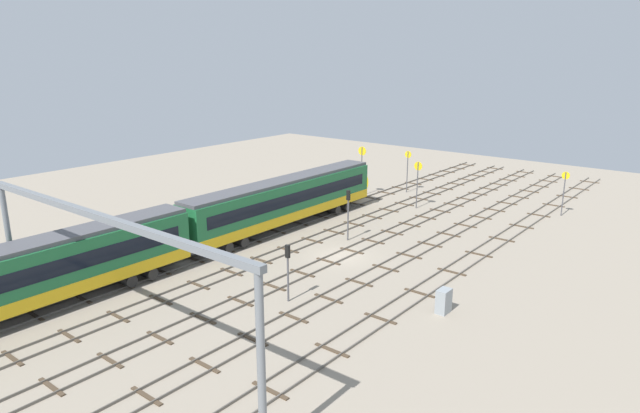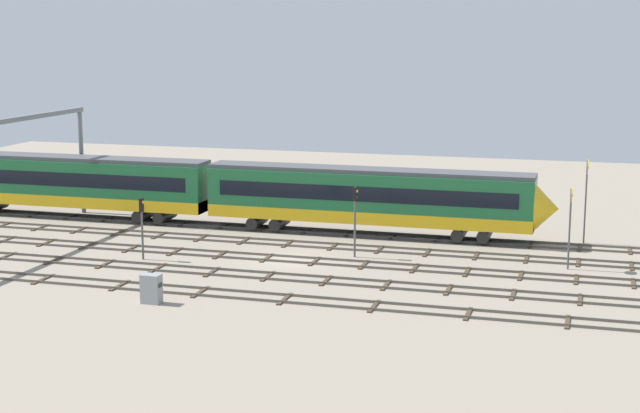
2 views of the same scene
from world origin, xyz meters
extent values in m
plane|color=gray|center=(0.00, 0.00, 0.00)|extent=(108.48, 108.48, 0.00)
cube|color=#59544C|center=(0.00, -9.69, 0.08)|extent=(92.48, 0.07, 0.16)
cube|color=#59544C|center=(0.00, -8.25, 0.08)|extent=(92.48, 0.07, 0.16)
cube|color=#473828|center=(-12.85, -8.97, 0.04)|extent=(0.24, 2.40, 0.08)
cube|color=#473828|center=(-7.71, -8.97, 0.04)|extent=(0.24, 2.40, 0.08)
cube|color=#473828|center=(-2.57, -8.97, 0.04)|extent=(0.24, 2.40, 0.08)
cube|color=#473828|center=(2.57, -8.97, 0.04)|extent=(0.24, 2.40, 0.08)
cube|color=#473828|center=(7.71, -8.97, 0.04)|extent=(0.24, 2.40, 0.08)
cube|color=#473828|center=(12.85, -8.97, 0.04)|extent=(0.24, 2.40, 0.08)
cube|color=#473828|center=(17.98, -8.97, 0.04)|extent=(0.24, 2.40, 0.08)
cube|color=#59544C|center=(0.00, -5.20, 0.08)|extent=(92.48, 0.07, 0.16)
cube|color=#59544C|center=(0.00, -3.77, 0.08)|extent=(92.48, 0.07, 0.16)
cube|color=#473828|center=(-18.50, -4.49, 0.04)|extent=(0.24, 2.40, 0.08)
cube|color=#473828|center=(-14.80, -4.49, 0.04)|extent=(0.24, 2.40, 0.08)
cube|color=#473828|center=(-11.10, -4.49, 0.04)|extent=(0.24, 2.40, 0.08)
cube|color=#473828|center=(-7.40, -4.49, 0.04)|extent=(0.24, 2.40, 0.08)
cube|color=#473828|center=(-3.70, -4.49, 0.04)|extent=(0.24, 2.40, 0.08)
cube|color=#473828|center=(0.00, -4.49, 0.04)|extent=(0.24, 2.40, 0.08)
cube|color=#473828|center=(3.70, -4.49, 0.04)|extent=(0.24, 2.40, 0.08)
cube|color=#473828|center=(7.40, -4.49, 0.04)|extent=(0.24, 2.40, 0.08)
cube|color=#473828|center=(11.10, -4.49, 0.04)|extent=(0.24, 2.40, 0.08)
cube|color=#473828|center=(14.80, -4.49, 0.04)|extent=(0.24, 2.40, 0.08)
cube|color=#473828|center=(18.50, -4.49, 0.04)|extent=(0.24, 2.40, 0.08)
cube|color=#59544C|center=(0.00, -0.72, 0.08)|extent=(92.48, 0.07, 0.16)
cube|color=#59544C|center=(0.00, 0.72, 0.08)|extent=(92.48, 0.07, 0.16)
cube|color=#473828|center=(-21.47, 0.00, 0.04)|extent=(0.24, 2.40, 0.08)
cube|color=#473828|center=(-18.17, 0.00, 0.04)|extent=(0.24, 2.40, 0.08)
cube|color=#473828|center=(-14.86, 0.00, 0.04)|extent=(0.24, 2.40, 0.08)
cube|color=#473828|center=(-11.56, 0.00, 0.04)|extent=(0.24, 2.40, 0.08)
cube|color=#473828|center=(-8.26, 0.00, 0.04)|extent=(0.24, 2.40, 0.08)
cube|color=#473828|center=(-4.95, 0.00, 0.04)|extent=(0.24, 2.40, 0.08)
cube|color=#473828|center=(-1.65, 0.00, 0.04)|extent=(0.24, 2.40, 0.08)
cube|color=#473828|center=(1.65, 0.00, 0.04)|extent=(0.24, 2.40, 0.08)
cube|color=#473828|center=(4.95, 0.00, 0.04)|extent=(0.24, 2.40, 0.08)
cube|color=#473828|center=(8.26, 0.00, 0.04)|extent=(0.24, 2.40, 0.08)
cube|color=#473828|center=(11.56, 0.00, 0.04)|extent=(0.24, 2.40, 0.08)
cube|color=#473828|center=(14.86, 0.00, 0.04)|extent=(0.24, 2.40, 0.08)
cube|color=#473828|center=(18.17, 0.00, 0.04)|extent=(0.24, 2.40, 0.08)
cube|color=#473828|center=(21.47, 0.00, 0.04)|extent=(0.24, 2.40, 0.08)
cube|color=#59544C|center=(0.00, 3.77, 0.08)|extent=(92.48, 0.07, 0.16)
cube|color=#59544C|center=(0.00, 5.20, 0.08)|extent=(92.48, 0.07, 0.16)
cube|color=#473828|center=(-24.77, 4.49, 0.04)|extent=(0.24, 2.40, 0.08)
cube|color=#473828|center=(-21.47, 4.49, 0.04)|extent=(0.24, 2.40, 0.08)
cube|color=#473828|center=(-18.17, 4.49, 0.04)|extent=(0.24, 2.40, 0.08)
cube|color=#473828|center=(-14.86, 4.49, 0.04)|extent=(0.24, 2.40, 0.08)
cube|color=#473828|center=(-11.56, 4.49, 0.04)|extent=(0.24, 2.40, 0.08)
cube|color=#473828|center=(-8.26, 4.49, 0.04)|extent=(0.24, 2.40, 0.08)
cube|color=#473828|center=(-4.95, 4.49, 0.04)|extent=(0.24, 2.40, 0.08)
cube|color=#473828|center=(-1.65, 4.49, 0.04)|extent=(0.24, 2.40, 0.08)
cube|color=#473828|center=(1.65, 4.49, 0.04)|extent=(0.24, 2.40, 0.08)
cube|color=#473828|center=(4.95, 4.49, 0.04)|extent=(0.24, 2.40, 0.08)
cube|color=#473828|center=(8.26, 4.49, 0.04)|extent=(0.24, 2.40, 0.08)
cube|color=#473828|center=(11.56, 4.49, 0.04)|extent=(0.24, 2.40, 0.08)
cube|color=#473828|center=(14.86, 4.49, 0.04)|extent=(0.24, 2.40, 0.08)
cube|color=#473828|center=(18.17, 4.49, 0.04)|extent=(0.24, 2.40, 0.08)
cube|color=#473828|center=(21.47, 4.49, 0.04)|extent=(0.24, 2.40, 0.08)
cube|color=#59544C|center=(0.00, 8.25, 0.08)|extent=(92.48, 0.07, 0.16)
cube|color=#59544C|center=(0.00, 9.69, 0.08)|extent=(92.48, 0.07, 0.16)
cube|color=#473828|center=(-28.08, 8.97, 0.04)|extent=(0.24, 2.40, 0.08)
cube|color=#473828|center=(-24.77, 8.97, 0.04)|extent=(0.24, 2.40, 0.08)
cube|color=#473828|center=(-21.47, 8.97, 0.04)|extent=(0.24, 2.40, 0.08)
cube|color=#473828|center=(-18.17, 8.97, 0.04)|extent=(0.24, 2.40, 0.08)
cube|color=#473828|center=(-14.86, 8.97, 0.04)|extent=(0.24, 2.40, 0.08)
cube|color=#473828|center=(-11.56, 8.97, 0.04)|extent=(0.24, 2.40, 0.08)
cube|color=#473828|center=(-8.26, 8.97, 0.04)|extent=(0.24, 2.40, 0.08)
cube|color=#473828|center=(-4.95, 8.97, 0.04)|extent=(0.24, 2.40, 0.08)
cube|color=#473828|center=(-1.65, 8.97, 0.04)|extent=(0.24, 2.40, 0.08)
cube|color=#473828|center=(1.65, 8.97, 0.04)|extent=(0.24, 2.40, 0.08)
cube|color=#473828|center=(4.95, 8.97, 0.04)|extent=(0.24, 2.40, 0.08)
cube|color=#473828|center=(8.26, 8.97, 0.04)|extent=(0.24, 2.40, 0.08)
cube|color=#473828|center=(11.56, 8.97, 0.04)|extent=(0.24, 2.40, 0.08)
cube|color=#473828|center=(14.86, 8.97, 0.04)|extent=(0.24, 2.40, 0.08)
cube|color=#473828|center=(18.17, 8.97, 0.04)|extent=(0.24, 2.40, 0.08)
cube|color=#473828|center=(21.47, 8.97, 0.04)|extent=(0.24, 2.40, 0.08)
cube|color=#1E6638|center=(3.04, 8.97, 2.86)|extent=(24.00, 2.90, 3.60)
cube|color=gold|center=(3.04, 8.97, 1.51)|extent=(24.00, 2.94, 0.90)
cube|color=#4C4C51|center=(3.04, 8.97, 4.81)|extent=(24.00, 2.50, 0.30)
cube|color=black|center=(3.04, 7.51, 3.29)|extent=(22.00, 0.04, 1.10)
cube|color=black|center=(3.04, 10.43, 3.29)|extent=(22.00, 0.04, 1.10)
cylinder|color=black|center=(-5.54, 8.97, 0.61)|extent=(0.90, 2.70, 0.90)
cylinder|color=black|center=(-3.74, 8.97, 0.61)|extent=(0.90, 2.70, 0.90)
cylinder|color=black|center=(9.82, 8.97, 0.61)|extent=(0.90, 2.70, 0.90)
cylinder|color=black|center=(11.62, 8.97, 0.61)|extent=(0.90, 2.70, 0.90)
cube|color=#1E6638|center=(-21.76, 8.97, 2.86)|extent=(24.00, 2.90, 3.60)
cube|color=gold|center=(-21.76, 8.97, 1.51)|extent=(24.00, 2.94, 0.90)
cube|color=#4C4C51|center=(-21.76, 8.97, 4.81)|extent=(24.00, 2.50, 0.30)
cube|color=black|center=(-21.76, 7.51, 3.29)|extent=(22.00, 0.04, 1.10)
cube|color=black|center=(-21.76, 10.43, 3.29)|extent=(22.00, 0.04, 1.10)
cylinder|color=black|center=(-14.98, 8.97, 0.61)|extent=(0.90, 2.70, 0.90)
cylinder|color=black|center=(-13.18, 8.97, 0.61)|extent=(0.90, 2.70, 0.90)
cone|color=gold|center=(15.84, 8.97, 2.68)|extent=(1.60, 3.24, 3.24)
cylinder|color=slate|center=(-21.51, 11.03, 4.16)|extent=(0.36, 0.36, 8.33)
cylinder|color=#4C4C51|center=(18.38, 10.60, 2.97)|extent=(0.12, 0.12, 5.94)
cylinder|color=yellow|center=(18.42, 10.60, 5.47)|extent=(0.05, 1.06, 1.06)
cube|color=black|center=(18.45, 10.60, 5.47)|extent=(0.02, 0.48, 0.12)
cylinder|color=#4C4C51|center=(17.58, 2.62, 2.59)|extent=(0.12, 0.12, 5.18)
cylinder|color=yellow|center=(17.62, 2.62, 4.75)|extent=(0.05, 0.96, 0.96)
cube|color=black|center=(17.65, 2.62, 4.75)|extent=(0.02, 0.43, 0.12)
cylinder|color=#4C4C51|center=(3.83, 2.02, 1.91)|extent=(0.14, 0.14, 3.82)
cube|color=black|center=(3.83, 2.02, 4.27)|extent=(0.20, 0.32, 0.90)
sphere|color=yellow|center=(3.94, 2.02, 4.46)|extent=(0.20, 0.20, 0.20)
sphere|color=#262626|center=(3.94, 2.02, 4.07)|extent=(0.20, 0.20, 0.20)
cylinder|color=#4C4C51|center=(-9.39, -2.51, 1.60)|extent=(0.14, 0.14, 3.20)
cube|color=black|center=(-9.39, -2.51, 3.65)|extent=(0.20, 0.32, 0.90)
sphere|color=yellow|center=(-9.28, -2.51, 3.85)|extent=(0.20, 0.20, 0.20)
sphere|color=#262626|center=(-9.28, -2.51, 3.45)|extent=(0.20, 0.20, 0.20)
cube|color=gray|center=(-4.30, -11.68, 0.82)|extent=(1.07, 0.72, 1.64)
cube|color=#333333|center=(-3.76, -11.68, 1.06)|extent=(0.02, 0.51, 0.24)
camera|label=1|loc=(-35.83, -26.53, 16.51)|focal=31.43mm
camera|label=2|loc=(19.07, -58.59, 15.04)|focal=54.17mm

